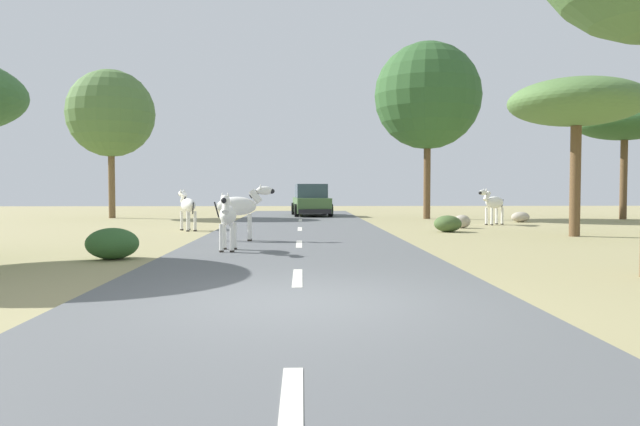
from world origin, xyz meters
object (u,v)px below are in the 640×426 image
(tree_5, at_px, (111,114))
(bush_4, at_px, (112,244))
(bush_2, at_px, (448,224))
(zebra_3, at_px, (493,203))
(zebra_1, at_px, (240,207))
(rock_0, at_px, (520,217))
(tree_3, at_px, (625,124))
(rock_1, at_px, (462,221))
(zebra_0, at_px, (228,216))
(tree_4, at_px, (428,96))
(car_0, at_px, (311,201))
(tree_1, at_px, (577,103))
(zebra_2, at_px, (187,206))

(tree_5, bearing_deg, bush_4, -72.53)
(bush_2, bearing_deg, bush_4, -139.61)
(zebra_3, distance_m, bush_2, 5.01)
(zebra_1, bearing_deg, rock_0, 126.60)
(bush_4, xyz_separation_m, rock_0, (14.09, 13.90, -0.10))
(bush_2, xyz_separation_m, rock_0, (4.83, 6.02, -0.05))
(tree_3, height_order, rock_1, tree_3)
(tree_5, distance_m, rock_1, 18.93)
(zebra_0, distance_m, tree_4, 18.72)
(tree_4, bearing_deg, rock_1, -91.11)
(tree_4, height_order, rock_0, tree_4)
(car_0, relative_size, tree_4, 0.50)
(tree_1, bearing_deg, zebra_0, -155.80)
(zebra_0, relative_size, zebra_2, 0.97)
(zebra_0, height_order, zebra_2, zebra_2)
(zebra_1, bearing_deg, tree_5, -154.32)
(tree_4, height_order, bush_4, tree_4)
(tree_1, bearing_deg, zebra_3, 96.34)
(zebra_2, distance_m, rock_1, 10.46)
(tree_5, bearing_deg, car_0, 7.87)
(zebra_0, height_order, zebra_1, zebra_1)
(rock_0, bearing_deg, zebra_1, -139.69)
(car_0, distance_m, rock_1, 11.46)
(tree_4, distance_m, rock_0, 7.69)
(zebra_1, height_order, bush_4, zebra_1)
(zebra_0, height_order, rock_1, zebra_0)
(car_0, height_order, rock_0, car_0)
(zebra_2, distance_m, bush_2, 9.39)
(bush_2, relative_size, bush_4, 0.86)
(zebra_1, bearing_deg, tree_4, 144.68)
(zebra_3, height_order, bush_4, zebra_3)
(tree_5, bearing_deg, tree_4, -4.52)
(zebra_1, xyz_separation_m, tree_4, (8.11, 13.18, 5.19))
(tree_1, relative_size, rock_0, 6.10)
(zebra_3, bearing_deg, zebra_1, 93.50)
(zebra_3, bearing_deg, tree_5, 34.59)
(tree_3, height_order, rock_0, tree_3)
(bush_4, height_order, rock_0, bush_4)
(rock_0, bearing_deg, car_0, 147.87)
(zebra_2, relative_size, tree_5, 0.20)
(zebra_0, relative_size, bush_2, 1.52)
(tree_5, bearing_deg, tree_1, -34.00)
(zebra_2, bearing_deg, tree_3, -8.80)
(tree_5, bearing_deg, zebra_3, -19.89)
(zebra_0, distance_m, car_0, 18.87)
(tree_1, height_order, tree_5, tree_5)
(zebra_1, relative_size, rock_0, 2.09)
(rock_1, bearing_deg, zebra_2, -174.02)
(zebra_1, xyz_separation_m, bush_2, (6.91, 3.94, -0.72))
(tree_5, bearing_deg, tree_3, -4.45)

